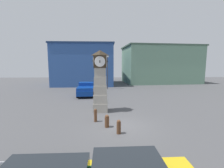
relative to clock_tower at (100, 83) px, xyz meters
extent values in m
plane|color=#4C4C4F|center=(1.84, -3.65, -2.76)|extent=(87.86, 87.86, 0.00)
cube|color=#9B968C|center=(0.00, 0.00, -2.34)|extent=(1.36, 1.36, 0.84)
cube|color=#9E998F|center=(0.00, 0.00, -1.50)|extent=(1.28, 1.28, 0.84)
cube|color=#9C978D|center=(0.00, 0.00, -0.66)|extent=(1.20, 1.20, 0.84)
cube|color=#A09B91|center=(0.00, 0.00, 0.17)|extent=(1.13, 1.13, 0.84)
cube|color=#A09B91|center=(0.00, 0.00, 1.01)|extent=(1.05, 1.05, 0.84)
cube|color=#2D2316|center=(0.00, 0.00, 2.00)|extent=(1.16, 1.16, 1.13)
cylinder|color=white|center=(0.00, 0.60, 2.00)|extent=(0.95, 0.04, 0.95)
cube|color=black|center=(0.00, 0.63, 2.00)|extent=(0.06, 0.07, 0.22)
cube|color=black|center=(0.00, 0.63, 2.00)|extent=(0.04, 0.32, 0.23)
cylinder|color=white|center=(0.00, -0.60, 2.00)|extent=(0.95, 0.04, 0.95)
cube|color=black|center=(0.00, -0.63, 2.00)|extent=(0.06, 0.09, 0.22)
cube|color=black|center=(0.00, -0.63, 2.00)|extent=(0.04, 0.36, 0.08)
cylinder|color=white|center=(0.60, 0.00, 2.00)|extent=(0.04, 0.95, 0.95)
cube|color=black|center=(0.63, 0.00, 2.00)|extent=(0.22, 0.06, 0.10)
cube|color=black|center=(0.63, 0.00, 2.00)|extent=(0.12, 0.04, 0.36)
cylinder|color=white|center=(-0.60, 0.00, 2.00)|extent=(0.04, 0.95, 0.95)
cube|color=black|center=(-0.63, 0.00, 2.00)|extent=(0.06, 0.06, 0.22)
cube|color=black|center=(-0.63, 0.00, 2.00)|extent=(0.30, 0.04, 0.25)
pyramid|color=#2D2316|center=(0.00, 0.00, 2.81)|extent=(1.21, 1.21, 0.49)
cylinder|color=brown|center=(1.38, -4.86, -2.38)|extent=(0.28, 0.28, 0.76)
sphere|color=brown|center=(1.38, -4.86, -1.95)|extent=(0.25, 0.25, 0.25)
cylinder|color=brown|center=(0.61, -3.80, -2.40)|extent=(0.32, 0.32, 0.73)
sphere|color=brown|center=(0.61, -3.80, -1.98)|extent=(0.29, 0.29, 0.29)
cylinder|color=brown|center=(-0.29, -2.72, -2.31)|extent=(0.24, 0.24, 0.91)
sphere|color=brown|center=(-0.29, -2.72, -1.82)|extent=(0.22, 0.22, 0.22)
cube|color=navy|center=(-2.45, 7.63, -2.06)|extent=(2.51, 5.14, 0.70)
cube|color=navy|center=(-2.51, 8.51, -1.31)|extent=(2.19, 1.88, 0.80)
cube|color=navy|center=(-2.39, 6.63, -1.53)|extent=(2.37, 2.89, 0.36)
cylinder|color=black|center=(-3.59, 9.07, -2.36)|extent=(0.33, 0.82, 0.80)
cylinder|color=black|center=(-1.51, 9.20, -2.36)|extent=(0.33, 0.82, 0.80)
cylinder|color=black|center=(-3.39, 6.07, -2.36)|extent=(0.33, 0.82, 0.80)
cylinder|color=black|center=(-1.32, 6.20, -2.36)|extent=(0.33, 0.82, 0.80)
cylinder|color=#333338|center=(0.72, 13.45, 0.17)|extent=(0.14, 0.14, 5.87)
cube|color=silver|center=(0.72, 13.45, 3.23)|extent=(0.50, 0.24, 0.24)
cube|color=#2D5193|center=(-4.43, 20.99, 1.57)|extent=(12.80, 10.93, 8.65)
cube|color=navy|center=(-4.43, 20.99, 6.04)|extent=(13.18, 11.26, 0.30)
cube|color=gray|center=(14.09, 23.90, 1.64)|extent=(18.51, 11.88, 8.81)
cube|color=#405849|center=(14.09, 23.90, 6.20)|extent=(19.07, 12.24, 0.30)
camera|label=1|loc=(0.62, -14.12, 1.68)|focal=24.00mm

